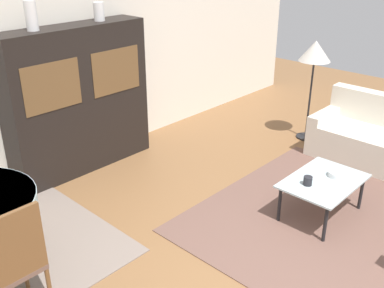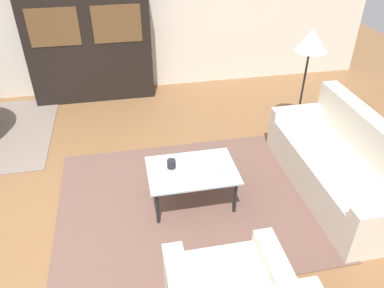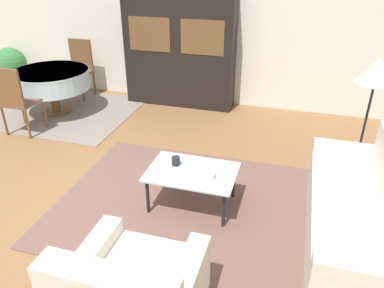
{
  "view_description": "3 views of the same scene",
  "coord_description": "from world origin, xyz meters",
  "px_view_note": "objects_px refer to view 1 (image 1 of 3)",
  "views": [
    {
      "loc": [
        -2.63,
        -1.25,
        2.73
      ],
      "look_at": [
        0.2,
        1.4,
        0.95
      ],
      "focal_mm": 42.0,
      "sensor_mm": 36.0,
      "label": 1
    },
    {
      "loc": [
        0.71,
        -2.47,
        2.81
      ],
      "look_at": [
        1.31,
        0.55,
        0.75
      ],
      "focal_mm": 35.0,
      "sensor_mm": 36.0,
      "label": 2
    },
    {
      "loc": [
        2.24,
        -2.63,
        2.5
      ],
      "look_at": [
        1.31,
        0.55,
        0.75
      ],
      "focal_mm": 35.0,
      "sensor_mm": 36.0,
      "label": 3
    }
  ],
  "objects_px": {
    "cup": "(308,181)",
    "vase_short": "(99,12)",
    "display_cabinet": "(79,100)",
    "dining_chair_near": "(11,261)",
    "bowl": "(337,174)",
    "floor_lamp": "(315,55)",
    "coffee_table": "(323,184)",
    "vase_tall": "(31,16)"
  },
  "relations": [
    {
      "from": "cup",
      "to": "vase_short",
      "type": "bearing_deg",
      "value": 99.04
    },
    {
      "from": "display_cabinet",
      "to": "dining_chair_near",
      "type": "xyz_separation_m",
      "value": [
        -1.88,
        -1.86,
        -0.34
      ]
    },
    {
      "from": "cup",
      "to": "bowl",
      "type": "distance_m",
      "value": 0.4
    },
    {
      "from": "floor_lamp",
      "to": "display_cabinet",
      "type": "bearing_deg",
      "value": 149.6
    },
    {
      "from": "coffee_table",
      "to": "cup",
      "type": "bearing_deg",
      "value": 159.26
    },
    {
      "from": "floor_lamp",
      "to": "bowl",
      "type": "distance_m",
      "value": 2.17
    },
    {
      "from": "coffee_table",
      "to": "vase_short",
      "type": "relative_size",
      "value": 4.21
    },
    {
      "from": "display_cabinet",
      "to": "dining_chair_near",
      "type": "relative_size",
      "value": 1.82
    },
    {
      "from": "cup",
      "to": "vase_tall",
      "type": "distance_m",
      "value": 3.4
    },
    {
      "from": "dining_chair_near",
      "to": "vase_tall",
      "type": "relative_size",
      "value": 3.22
    },
    {
      "from": "dining_chair_near",
      "to": "floor_lamp",
      "type": "distance_m",
      "value": 4.73
    },
    {
      "from": "coffee_table",
      "to": "vase_short",
      "type": "height_order",
      "value": "vase_short"
    },
    {
      "from": "cup",
      "to": "bowl",
      "type": "xyz_separation_m",
      "value": [
        0.37,
        -0.14,
        -0.02
      ]
    },
    {
      "from": "coffee_table",
      "to": "dining_chair_near",
      "type": "bearing_deg",
      "value": 161.73
    },
    {
      "from": "dining_chair_near",
      "to": "floor_lamp",
      "type": "relative_size",
      "value": 0.7
    },
    {
      "from": "coffee_table",
      "to": "display_cabinet",
      "type": "xyz_separation_m",
      "value": [
        -1.05,
        2.83,
        0.52
      ]
    },
    {
      "from": "vase_tall",
      "to": "display_cabinet",
      "type": "bearing_deg",
      "value": -0.11
    },
    {
      "from": "dining_chair_near",
      "to": "vase_short",
      "type": "height_order",
      "value": "vase_short"
    },
    {
      "from": "vase_tall",
      "to": "bowl",
      "type": "bearing_deg",
      "value": -59.76
    },
    {
      "from": "display_cabinet",
      "to": "floor_lamp",
      "type": "height_order",
      "value": "display_cabinet"
    },
    {
      "from": "bowl",
      "to": "vase_tall",
      "type": "xyz_separation_m",
      "value": [
        -1.69,
        2.89,
        1.52
      ]
    },
    {
      "from": "display_cabinet",
      "to": "vase_tall",
      "type": "relative_size",
      "value": 5.86
    },
    {
      "from": "coffee_table",
      "to": "bowl",
      "type": "height_order",
      "value": "bowl"
    },
    {
      "from": "vase_tall",
      "to": "vase_short",
      "type": "height_order",
      "value": "vase_tall"
    },
    {
      "from": "display_cabinet",
      "to": "bowl",
      "type": "relative_size",
      "value": 9.8
    },
    {
      "from": "display_cabinet",
      "to": "coffee_table",
      "type": "bearing_deg",
      "value": -69.58
    },
    {
      "from": "coffee_table",
      "to": "bowl",
      "type": "distance_m",
      "value": 0.19
    },
    {
      "from": "vase_tall",
      "to": "coffee_table",
      "type": "bearing_deg",
      "value": -61.75
    },
    {
      "from": "floor_lamp",
      "to": "cup",
      "type": "xyz_separation_m",
      "value": [
        -1.95,
        -1.11,
        -0.78
      ]
    },
    {
      "from": "dining_chair_near",
      "to": "vase_short",
      "type": "bearing_deg",
      "value": 39.1
    },
    {
      "from": "coffee_table",
      "to": "vase_tall",
      "type": "height_order",
      "value": "vase_tall"
    },
    {
      "from": "display_cabinet",
      "to": "dining_chair_near",
      "type": "distance_m",
      "value": 2.66
    },
    {
      "from": "bowl",
      "to": "vase_tall",
      "type": "distance_m",
      "value": 3.68
    },
    {
      "from": "bowl",
      "to": "vase_short",
      "type": "bearing_deg",
      "value": 105.61
    },
    {
      "from": "cup",
      "to": "vase_short",
      "type": "distance_m",
      "value": 3.14
    },
    {
      "from": "coffee_table",
      "to": "display_cabinet",
      "type": "distance_m",
      "value": 3.06
    },
    {
      "from": "display_cabinet",
      "to": "floor_lamp",
      "type": "bearing_deg",
      "value": -30.4
    },
    {
      "from": "dining_chair_near",
      "to": "bowl",
      "type": "bearing_deg",
      "value": -18.43
    },
    {
      "from": "bowl",
      "to": "vase_short",
      "type": "height_order",
      "value": "vase_short"
    },
    {
      "from": "display_cabinet",
      "to": "vase_short",
      "type": "xyz_separation_m",
      "value": [
        0.41,
        0.0,
        1.02
      ]
    },
    {
      "from": "dining_chair_near",
      "to": "floor_lamp",
      "type": "height_order",
      "value": "floor_lamp"
    },
    {
      "from": "floor_lamp",
      "to": "bowl",
      "type": "bearing_deg",
      "value": -141.75
    }
  ]
}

